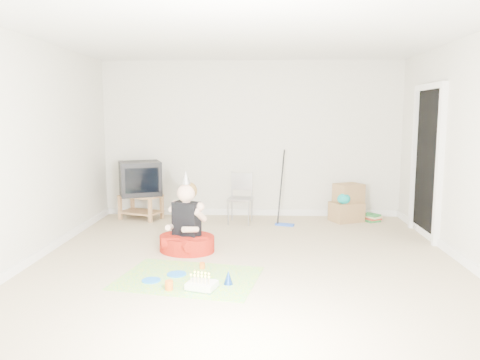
{
  "coord_description": "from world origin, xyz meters",
  "views": [
    {
      "loc": [
        0.15,
        -5.37,
        1.71
      ],
      "look_at": [
        -0.1,
        0.4,
        0.9
      ],
      "focal_mm": 35.0,
      "sensor_mm": 36.0,
      "label": 1
    }
  ],
  "objects_px": {
    "seated_woman": "(187,234)",
    "birthday_cake": "(202,286)",
    "cardboard_boxes": "(347,203)",
    "crt_tv": "(140,178)",
    "folding_chair": "(240,199)",
    "tv_stand": "(141,205)"
  },
  "relations": [
    {
      "from": "seated_woman",
      "to": "birthday_cake",
      "type": "relative_size",
      "value": 3.16
    },
    {
      "from": "seated_woman",
      "to": "cardboard_boxes",
      "type": "bearing_deg",
      "value": 37.46
    },
    {
      "from": "crt_tv",
      "to": "folding_chair",
      "type": "relative_size",
      "value": 0.8
    },
    {
      "from": "crt_tv",
      "to": "tv_stand",
      "type": "bearing_deg",
      "value": -84.18
    },
    {
      "from": "cardboard_boxes",
      "to": "tv_stand",
      "type": "bearing_deg",
      "value": -179.97
    },
    {
      "from": "crt_tv",
      "to": "folding_chair",
      "type": "xyz_separation_m",
      "value": [
        1.64,
        -0.22,
        -0.29
      ]
    },
    {
      "from": "tv_stand",
      "to": "folding_chair",
      "type": "distance_m",
      "value": 1.67
    },
    {
      "from": "tv_stand",
      "to": "birthday_cake",
      "type": "bearing_deg",
      "value": -65.79
    },
    {
      "from": "tv_stand",
      "to": "birthday_cake",
      "type": "height_order",
      "value": "tv_stand"
    },
    {
      "from": "crt_tv",
      "to": "seated_woman",
      "type": "distance_m",
      "value": 2.11
    },
    {
      "from": "folding_chair",
      "to": "cardboard_boxes",
      "type": "distance_m",
      "value": 1.74
    },
    {
      "from": "folding_chair",
      "to": "seated_woman",
      "type": "distance_m",
      "value": 1.69
    },
    {
      "from": "cardboard_boxes",
      "to": "birthday_cake",
      "type": "height_order",
      "value": "cardboard_boxes"
    },
    {
      "from": "folding_chair",
      "to": "seated_woman",
      "type": "xyz_separation_m",
      "value": [
        -0.61,
        -1.56,
        -0.17
      ]
    },
    {
      "from": "folding_chair",
      "to": "birthday_cake",
      "type": "bearing_deg",
      "value": -95.07
    },
    {
      "from": "folding_chair",
      "to": "cardboard_boxes",
      "type": "relative_size",
      "value": 1.34
    },
    {
      "from": "tv_stand",
      "to": "folding_chair",
      "type": "xyz_separation_m",
      "value": [
        1.64,
        -0.22,
        0.15
      ]
    },
    {
      "from": "folding_chair",
      "to": "birthday_cake",
      "type": "relative_size",
      "value": 2.48
    },
    {
      "from": "crt_tv",
      "to": "cardboard_boxes",
      "type": "xyz_separation_m",
      "value": [
        3.37,
        0.0,
        -0.39
      ]
    },
    {
      "from": "folding_chair",
      "to": "cardboard_boxes",
      "type": "bearing_deg",
      "value": 7.24
    },
    {
      "from": "birthday_cake",
      "to": "seated_woman",
      "type": "bearing_deg",
      "value": 105.04
    },
    {
      "from": "cardboard_boxes",
      "to": "birthday_cake",
      "type": "xyz_separation_m",
      "value": [
        -1.98,
        -3.09,
        -0.25
      ]
    }
  ]
}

